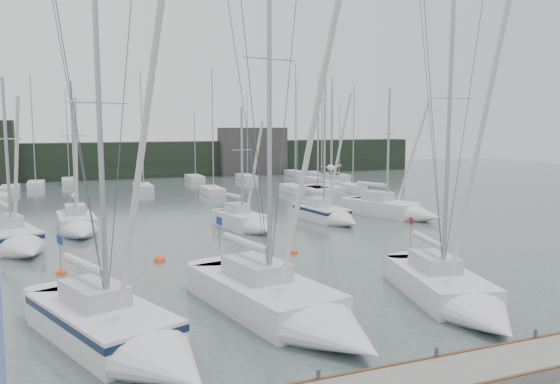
{
  "coord_description": "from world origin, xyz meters",
  "views": [
    {
      "loc": [
        -8.34,
        -17.06,
        7.47
      ],
      "look_at": [
        0.45,
        5.0,
        4.52
      ],
      "focal_mm": 35.0,
      "sensor_mm": 36.0,
      "label": 1
    }
  ],
  "objects_px": {
    "buoy_a": "(160,261)",
    "buoy_b": "(294,253)",
    "sailboat_near_center": "(295,311)",
    "sailboat_mid_c": "(248,223)",
    "sailboat_mid_a": "(16,241)",
    "sailboat_near_right": "(459,298)",
    "sailboat_mid_d": "(330,215)",
    "sailboat_near_left": "(126,337)",
    "sailboat_mid_b": "(78,226)",
    "sailboat_mid_e": "(399,211)",
    "buoy_c": "(62,274)"
  },
  "relations": [
    {
      "from": "buoy_b",
      "to": "sailboat_near_center",
      "type": "bearing_deg",
      "value": -112.93
    },
    {
      "from": "sailboat_mid_b",
      "to": "sailboat_mid_c",
      "type": "xyz_separation_m",
      "value": [
        11.22,
        -3.11,
        -0.02
      ]
    },
    {
      "from": "sailboat_mid_d",
      "to": "sailboat_mid_e",
      "type": "relative_size",
      "value": 1.05
    },
    {
      "from": "sailboat_near_left",
      "to": "sailboat_near_center",
      "type": "distance_m",
      "value": 6.13
    },
    {
      "from": "sailboat_near_center",
      "to": "buoy_a",
      "type": "xyz_separation_m",
      "value": [
        -3.1,
        11.66,
        -0.57
      ]
    },
    {
      "from": "sailboat_mid_e",
      "to": "buoy_b",
      "type": "relative_size",
      "value": 23.3
    },
    {
      "from": "buoy_a",
      "to": "sailboat_mid_a",
      "type": "bearing_deg",
      "value": 143.74
    },
    {
      "from": "sailboat_mid_b",
      "to": "sailboat_mid_c",
      "type": "bearing_deg",
      "value": -18.56
    },
    {
      "from": "sailboat_near_left",
      "to": "sailboat_mid_e",
      "type": "distance_m",
      "value": 29.93
    },
    {
      "from": "sailboat_near_left",
      "to": "buoy_a",
      "type": "relative_size",
      "value": 21.35
    },
    {
      "from": "sailboat_mid_a",
      "to": "sailboat_near_right",
      "type": "bearing_deg",
      "value": -63.13
    },
    {
      "from": "sailboat_near_left",
      "to": "sailboat_mid_b",
      "type": "xyz_separation_m",
      "value": [
        -0.9,
        21.53,
        -0.05
      ]
    },
    {
      "from": "buoy_a",
      "to": "sailboat_near_left",
      "type": "bearing_deg",
      "value": -104.23
    },
    {
      "from": "sailboat_mid_a",
      "to": "buoy_c",
      "type": "distance_m",
      "value": 6.74
    },
    {
      "from": "buoy_a",
      "to": "buoy_c",
      "type": "bearing_deg",
      "value": -171.58
    },
    {
      "from": "sailboat_mid_a",
      "to": "sailboat_mid_c",
      "type": "relative_size",
      "value": 1.17
    },
    {
      "from": "sailboat_near_center",
      "to": "sailboat_mid_a",
      "type": "distance_m",
      "value": 20.16
    },
    {
      "from": "sailboat_mid_a",
      "to": "sailboat_mid_c",
      "type": "bearing_deg",
      "value": -13.35
    },
    {
      "from": "sailboat_near_center",
      "to": "sailboat_mid_e",
      "type": "height_order",
      "value": "sailboat_near_center"
    },
    {
      "from": "buoy_c",
      "to": "sailboat_near_center",
      "type": "bearing_deg",
      "value": -53.4
    },
    {
      "from": "sailboat_mid_b",
      "to": "buoy_a",
      "type": "xyz_separation_m",
      "value": [
        3.93,
        -9.59,
        -0.54
      ]
    },
    {
      "from": "buoy_a",
      "to": "buoy_b",
      "type": "bearing_deg",
      "value": -7.61
    },
    {
      "from": "sailboat_near_left",
      "to": "buoy_c",
      "type": "height_order",
      "value": "sailboat_near_left"
    },
    {
      "from": "sailboat_near_center",
      "to": "sailboat_mid_b",
      "type": "height_order",
      "value": "sailboat_near_center"
    },
    {
      "from": "buoy_a",
      "to": "sailboat_mid_b",
      "type": "bearing_deg",
      "value": 112.28
    },
    {
      "from": "sailboat_mid_e",
      "to": "buoy_c",
      "type": "bearing_deg",
      "value": 175.72
    },
    {
      "from": "sailboat_near_left",
      "to": "sailboat_mid_e",
      "type": "relative_size",
      "value": 1.23
    },
    {
      "from": "sailboat_mid_c",
      "to": "sailboat_near_center",
      "type": "bearing_deg",
      "value": -114.98
    },
    {
      "from": "sailboat_near_left",
      "to": "sailboat_near_center",
      "type": "xyz_separation_m",
      "value": [
        6.12,
        0.28,
        -0.02
      ]
    },
    {
      "from": "sailboat_near_right",
      "to": "sailboat_near_left",
      "type": "bearing_deg",
      "value": -168.94
    },
    {
      "from": "sailboat_mid_b",
      "to": "sailboat_mid_e",
      "type": "bearing_deg",
      "value": -9.31
    },
    {
      "from": "buoy_a",
      "to": "sailboat_mid_e",
      "type": "bearing_deg",
      "value": 19.03
    },
    {
      "from": "sailboat_near_left",
      "to": "sailboat_mid_c",
      "type": "xyz_separation_m",
      "value": [
        10.32,
        18.42,
        -0.07
      ]
    },
    {
      "from": "sailboat_mid_d",
      "to": "buoy_a",
      "type": "distance_m",
      "value": 15.9
    },
    {
      "from": "buoy_a",
      "to": "sailboat_near_right",
      "type": "bearing_deg",
      "value": -51.59
    },
    {
      "from": "sailboat_mid_b",
      "to": "buoy_a",
      "type": "height_order",
      "value": "sailboat_mid_b"
    },
    {
      "from": "sailboat_mid_d",
      "to": "buoy_b",
      "type": "distance_m",
      "value": 10.53
    },
    {
      "from": "sailboat_mid_b",
      "to": "sailboat_mid_d",
      "type": "relative_size",
      "value": 0.95
    },
    {
      "from": "sailboat_near_center",
      "to": "sailboat_mid_c",
      "type": "relative_size",
      "value": 1.8
    },
    {
      "from": "sailboat_near_right",
      "to": "buoy_c",
      "type": "xyz_separation_m",
      "value": [
        -14.92,
        11.76,
        -0.52
      ]
    },
    {
      "from": "buoy_a",
      "to": "buoy_b",
      "type": "relative_size",
      "value": 1.34
    },
    {
      "from": "sailboat_near_right",
      "to": "buoy_a",
      "type": "bearing_deg",
      "value": 141.96
    },
    {
      "from": "buoy_b",
      "to": "sailboat_mid_d",
      "type": "bearing_deg",
      "value": 51.45
    },
    {
      "from": "sailboat_mid_b",
      "to": "buoy_b",
      "type": "distance_m",
      "value": 15.68
    },
    {
      "from": "sailboat_mid_b",
      "to": "sailboat_mid_d",
      "type": "xyz_separation_m",
      "value": [
        18.09,
        -2.38,
        0.0
      ]
    },
    {
      "from": "sailboat_near_center",
      "to": "sailboat_mid_e",
      "type": "distance_m",
      "value": 25.27
    },
    {
      "from": "sailboat_mid_b",
      "to": "sailboat_near_center",
      "type": "bearing_deg",
      "value": -74.79
    },
    {
      "from": "sailboat_mid_a",
      "to": "sailboat_mid_b",
      "type": "relative_size",
      "value": 0.99
    },
    {
      "from": "sailboat_mid_a",
      "to": "sailboat_mid_d",
      "type": "xyz_separation_m",
      "value": [
        21.65,
        1.72,
        -0.06
      ]
    },
    {
      "from": "sailboat_mid_e",
      "to": "buoy_b",
      "type": "xyz_separation_m",
      "value": [
        -12.58,
        -7.98,
        -0.58
      ]
    }
  ]
}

